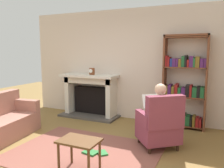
{
  "coord_description": "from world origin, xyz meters",
  "views": [
    {
      "loc": [
        1.9,
        -2.77,
        1.68
      ],
      "look_at": [
        0.1,
        1.2,
        1.05
      ],
      "focal_mm": 36.44,
      "sensor_mm": 36.0,
      "label": 1
    }
  ],
  "objects": [
    {
      "name": "area_rug",
      "position": [
        0.0,
        0.3,
        0.01
      ],
      "size": [
        2.4,
        1.8,
        0.01
      ],
      "primitive_type": "cube",
      "color": "brown",
      "rests_on": "ground"
    },
    {
      "name": "armchair_reading",
      "position": [
        1.1,
        1.0,
        0.42
      ],
      "size": [
        0.89,
        0.88,
        0.97
      ],
      "rotation": [
        0.0,
        0.0,
        3.82
      ],
      "color": "#331E14",
      "rests_on": "ground"
    },
    {
      "name": "back_wall",
      "position": [
        0.0,
        2.55,
        1.35
      ],
      "size": [
        5.6,
        0.1,
        2.7
      ],
      "primitive_type": "cube",
      "color": "beige",
      "rests_on": "ground"
    },
    {
      "name": "mantel_clock",
      "position": [
        -0.91,
        2.2,
        1.18
      ],
      "size": [
        0.14,
        0.14,
        0.17
      ],
      "color": "brown",
      "rests_on": "fireplace"
    },
    {
      "name": "scattered_books",
      "position": [
        0.19,
        0.34,
        0.03
      ],
      "size": [
        0.44,
        0.29,
        0.03
      ],
      "color": "#267233",
      "rests_on": "area_rug"
    },
    {
      "name": "side_table",
      "position": [
        0.26,
        -0.25,
        0.4
      ],
      "size": [
        0.56,
        0.39,
        0.47
      ],
      "color": "brown",
      "rests_on": "ground"
    },
    {
      "name": "ground",
      "position": [
        0.0,
        0.0,
        0.0
      ],
      "size": [
        14.0,
        14.0,
        0.0
      ],
      "primitive_type": "plane",
      "color": "olive"
    },
    {
      "name": "bookshelf",
      "position": [
        1.32,
        2.33,
        0.96
      ],
      "size": [
        0.92,
        0.32,
        2.03
      ],
      "color": "brown",
      "rests_on": "ground"
    },
    {
      "name": "fireplace",
      "position": [
        -1.0,
        2.3,
        0.58
      ],
      "size": [
        1.52,
        0.64,
        1.09
      ],
      "color": "#4C4742",
      "rests_on": "ground"
    },
    {
      "name": "seated_reader",
      "position": [
        1.02,
        1.09,
        0.62
      ],
      "size": [
        0.57,
        0.59,
        1.14
      ],
      "rotation": [
        0.0,
        0.0,
        3.82
      ],
      "color": "white",
      "rests_on": "ground"
    }
  ]
}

